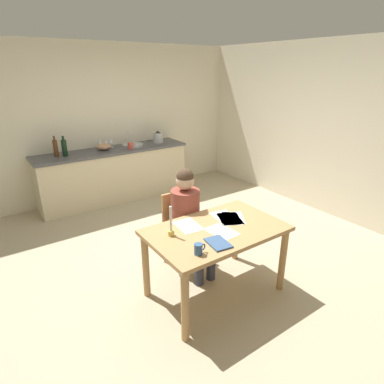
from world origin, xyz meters
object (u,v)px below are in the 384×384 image
stovetop_kettle (158,137)px  candlestick (171,227)px  chair_at_table (182,226)px  wine_glass_back_left (100,142)px  bottle_oil (56,148)px  person_seated (189,215)px  coffee_mug (199,249)px  wine_glass_near_sink (111,141)px  book_magazine (218,243)px  wine_glass_by_kettle (106,142)px  sink_unit (133,145)px  dining_table (216,238)px  mixing_bowl (104,147)px  teacup_on_counter (131,146)px  bottle_vinegar (64,148)px

stovetop_kettle → candlestick: bearing=-117.1°
chair_at_table → wine_glass_back_left: (-0.02, 2.51, 0.52)m
bottle_oil → stovetop_kettle: bearing=-1.2°
chair_at_table → person_seated: 0.24m
coffee_mug → wine_glass_near_sink: (0.61, 3.43, 0.22)m
coffee_mug → book_magazine: bearing=8.4°
wine_glass_by_kettle → wine_glass_back_left: same height
sink_unit → coffee_mug: bearing=-106.0°
candlestick → book_magazine: 0.45m
wine_glass_near_sink → wine_glass_by_kettle: same height
wine_glass_by_kettle → wine_glass_back_left: (-0.10, 0.00, 0.00)m
person_seated → wine_glass_by_kettle: person_seated is taller
dining_table → wine_glass_by_kettle: (0.11, 3.17, 0.38)m
dining_table → mixing_bowl: size_ratio=5.51×
bottle_oil → wine_glass_near_sink: size_ratio=2.07×
coffee_mug → book_magazine: (0.24, 0.04, -0.04)m
chair_at_table → wine_glass_back_left: 2.56m
bottle_oil → wine_glass_back_left: bearing=8.6°
sink_unit → book_magazine: bearing=-102.2°
mixing_bowl → wine_glass_back_left: size_ratio=1.56×
dining_table → mixing_bowl: mixing_bowl is taller
stovetop_kettle → teacup_on_counter: stovetop_kettle is taller
stovetop_kettle → teacup_on_counter: size_ratio=1.72×
bottle_oil → teacup_on_counter: (1.16, -0.19, -0.08)m
book_magazine → wine_glass_by_kettle: (0.28, 3.40, 0.26)m
mixing_bowl → chair_at_table: bearing=-90.2°
chair_at_table → bottle_oil: bearing=107.5°
coffee_mug → bottle_vinegar: 3.30m
coffee_mug → wine_glass_back_left: (0.41, 3.43, 0.22)m
book_magazine → teacup_on_counter: (0.60, 3.10, 0.21)m
stovetop_kettle → wine_glass_near_sink: size_ratio=1.43×
wine_glass_near_sink → wine_glass_back_left: 0.20m
sink_unit → bottle_vinegar: bearing=-179.8°
coffee_mug → stovetop_kettle: 3.60m
coffee_mug → mixing_bowl: (0.43, 3.33, 0.17)m
candlestick → mixing_bowl: bearing=81.1°
sink_unit → wine_glass_by_kettle: bearing=161.2°
candlestick → sink_unit: bearing=71.5°
coffee_mug → wine_glass_by_kettle: bearing=81.5°
chair_at_table → bottle_oil: bottle_oil is taller
person_seated → teacup_on_counter: 2.41m
person_seated → bottle_vinegar: bearing=104.2°
person_seated → book_magazine: (-0.19, -0.74, 0.07)m
person_seated → bottle_vinegar: (-0.63, 2.51, 0.35)m
person_seated → sink_unit: bearing=78.4°
wine_glass_by_kettle → bottle_vinegar: bearing=-168.2°
wine_glass_back_left → book_magazine: bearing=-92.9°
book_magazine → mixing_bowl: mixing_bowl is taller
dining_table → teacup_on_counter: 2.92m
dining_table → candlestick: bearing=163.1°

